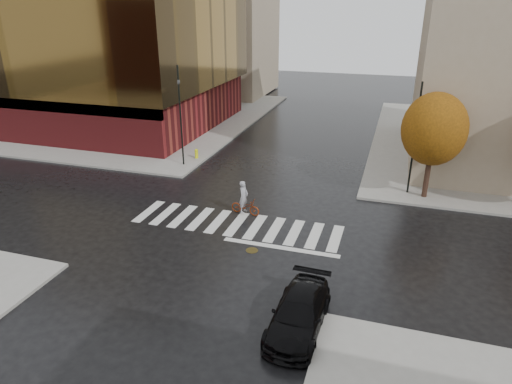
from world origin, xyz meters
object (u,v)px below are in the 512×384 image
sedan (299,313)px  cyclist (245,203)px  fire_hydrant (196,153)px  traffic_light_ne (416,132)px  traffic_light_nw (180,110)px

sedan → cyclist: bearing=121.8°
fire_hydrant → sedan: bearing=-54.9°
cyclist → traffic_light_ne: bearing=-48.1°
cyclist → traffic_light_ne: traffic_light_ne is taller
cyclist → traffic_light_nw: (-7.06, 6.47, 3.57)m
traffic_light_ne → fire_hydrant: traffic_light_ne is taller
traffic_light_nw → cyclist: bearing=54.0°
cyclist → fire_hydrant: (-6.74, 8.09, -0.13)m
traffic_light_nw → traffic_light_ne: (16.05, -0.58, -0.16)m
sedan → fire_hydrant: size_ratio=6.11×
sedan → traffic_light_ne: (3.80, 14.78, 3.43)m
sedan → cyclist: size_ratio=2.26×
traffic_light_nw → sedan: bearing=45.1°
cyclist → sedan: bearing=-141.0°
sedan → fire_hydrant: bearing=126.6°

